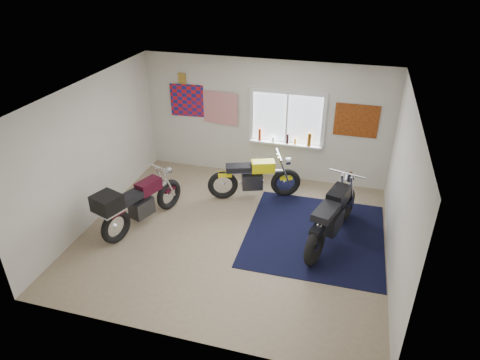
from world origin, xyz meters
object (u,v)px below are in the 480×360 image
(navy_rug, at_px, (315,234))
(maroon_tourer, at_px, (136,204))
(yellow_triumph, at_px, (254,179))
(black_chrome_bike, at_px, (332,217))

(navy_rug, height_order, maroon_tourer, maroon_tourer)
(navy_rug, relative_size, maroon_tourer, 1.31)
(maroon_tourer, bearing_deg, navy_rug, -59.10)
(yellow_triumph, xyz_separation_m, maroon_tourer, (-1.84, -1.69, 0.09))
(navy_rug, height_order, yellow_triumph, yellow_triumph)
(yellow_triumph, xyz_separation_m, black_chrome_bike, (1.71, -1.11, 0.06))
(yellow_triumph, bearing_deg, maroon_tourer, -157.67)
(black_chrome_bike, height_order, maroon_tourer, black_chrome_bike)
(navy_rug, distance_m, black_chrome_bike, 0.57)
(black_chrome_bike, bearing_deg, maroon_tourer, 115.63)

